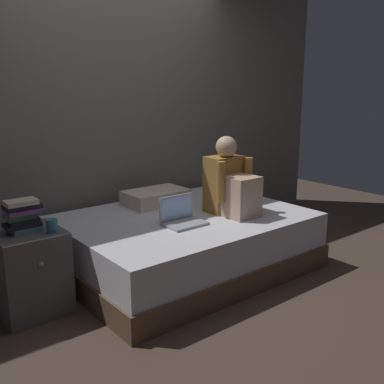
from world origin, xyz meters
The scene contains 9 objects.
ground_plane centered at (0.00, 0.00, 0.00)m, with size 8.00×8.00×0.00m, color #47382D.
wall_back centered at (0.00, 1.20, 1.35)m, with size 5.60×0.10×2.70m, color slate.
bed centered at (0.20, 0.30, 0.24)m, with size 2.00×1.50×0.48m.
nightstand centered at (-1.10, 0.36, 0.29)m, with size 0.44×0.46×0.59m.
person_sitting centered at (0.53, 0.10, 0.73)m, with size 0.39×0.44×0.66m.
laptop centered at (0.02, 0.12, 0.53)m, with size 0.32×0.23×0.22m.
pillow centered at (0.21, 0.75, 0.54)m, with size 0.56×0.36×0.13m, color beige.
book_stack centered at (-1.11, 0.39, 0.70)m, with size 0.24×0.17×0.22m.
mug centered at (-0.97, 0.24, 0.63)m, with size 0.08×0.08×0.09m, color teal.
Camera 1 is at (-2.01, -2.53, 1.54)m, focal length 41.48 mm.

